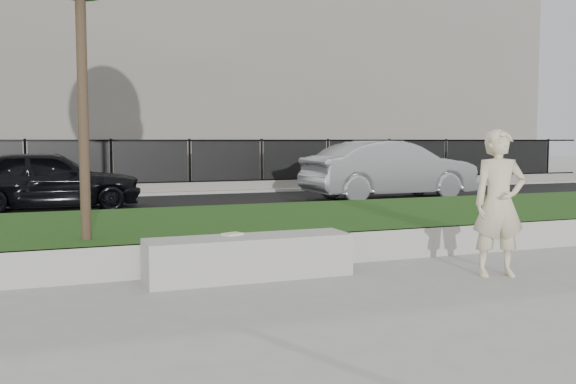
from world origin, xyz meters
name	(u,v)px	position (x,y,z in m)	size (l,w,h in m)	color
ground	(289,288)	(0.00, 0.00, 0.00)	(90.00, 90.00, 0.00)	gray
grass_bank	(217,232)	(0.00, 3.00, 0.20)	(34.00, 4.00, 0.40)	#0D3410
grass_kerb	(258,254)	(0.00, 1.04, 0.20)	(34.00, 0.08, 0.40)	#A2A098
street	(155,208)	(0.00, 8.50, 0.02)	(34.00, 7.00, 0.04)	black
far_pavement	(129,192)	(0.00, 13.00, 0.06)	(34.00, 3.00, 0.12)	gray
iron_fence	(134,177)	(0.00, 12.00, 0.54)	(32.00, 0.30, 1.50)	slate
building_facade	(103,52)	(0.00, 20.00, 5.00)	(34.00, 10.00, 10.00)	slate
stone_bench	(249,257)	(-0.24, 0.64, 0.24)	(2.37, 0.59, 0.49)	#A2A098
man	(499,203)	(2.50, -0.30, 0.85)	(0.62, 0.41, 1.71)	beige
book	(232,234)	(-0.40, 0.79, 0.50)	(0.22, 0.16, 0.02)	beige
car_dark	(48,180)	(-2.28, 8.71, 0.71)	(1.59, 3.95, 1.35)	black
car_silver	(390,170)	(6.10, 8.33, 0.80)	(1.61, 4.62, 1.52)	#95999D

